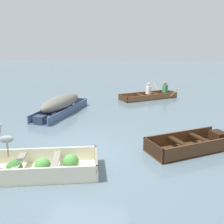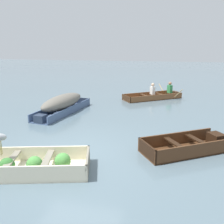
# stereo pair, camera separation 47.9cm
# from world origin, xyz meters

# --- Properties ---
(ground_plane) EXTENTS (80.00, 80.00, 0.00)m
(ground_plane) POSITION_xyz_m (0.00, 0.00, 0.00)
(ground_plane) COLOR slate
(dinghy_cream_foreground) EXTENTS (2.99, 1.81, 0.43)m
(dinghy_cream_foreground) POSITION_xyz_m (-0.67, -1.14, 0.17)
(dinghy_cream_foreground) COLOR beige
(dinghy_cream_foreground) RESTS_ON ground
(skiff_dark_varnish_near_moored) EXTENTS (2.62, 2.17, 0.40)m
(skiff_dark_varnish_near_moored) POSITION_xyz_m (3.13, 0.99, 0.15)
(skiff_dark_varnish_near_moored) COLOR #4C2D19
(skiff_dark_varnish_near_moored) RESTS_ON ground
(skiff_slate_blue_mid_moored) EXTENTS (1.38, 3.68, 0.80)m
(skiff_slate_blue_mid_moored) POSITION_xyz_m (-2.04, 3.98, 0.44)
(skiff_slate_blue_mid_moored) COLOR #475B7F
(skiff_slate_blue_mid_moored) RESTS_ON ground
(rowboat_wooden_brown_with_crew) EXTENTS (3.22, 2.95, 0.89)m
(rowboat_wooden_brown_with_crew) POSITION_xyz_m (1.78, 7.95, 0.17)
(rowboat_wooden_brown_with_crew) COLOR brown
(rowboat_wooden_brown_with_crew) RESTS_ON ground
(heron_on_dinghy) EXTENTS (0.46, 0.21, 0.84)m
(heron_on_dinghy) POSITION_xyz_m (-1.28, -1.24, 0.89)
(heron_on_dinghy) COLOR olive
(heron_on_dinghy) RESTS_ON dinghy_cream_foreground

